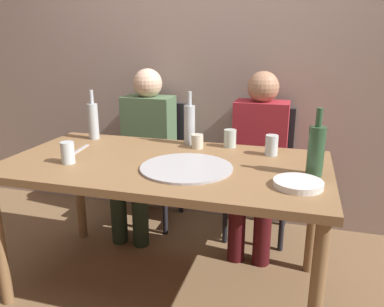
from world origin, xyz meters
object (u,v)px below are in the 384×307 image
Objects in this scene: beer_bottle at (93,120)px; short_glass at (197,141)px; water_bottle at (316,150)px; tumbler_near at (272,145)px; chair_right at (260,164)px; guest_in_sweater at (145,143)px; wine_bottle at (190,124)px; dining_table at (165,175)px; table_knife at (80,150)px; tumbler_far at (230,138)px; guest_in_beanie at (258,152)px; chair_left at (153,154)px; plate_stack at (298,184)px; pizza_tray at (186,168)px; wine_glass at (68,153)px.

beer_bottle reaches higher than short_glass.
water_bottle reaches higher than tumbler_near.
chair_right is at bearing 26.85° from beer_bottle.
short_glass is 0.07× the size of guest_in_sweater.
wine_bottle reaches higher than beer_bottle.
dining_table is 7.66× the size of table_knife.
beer_bottle is 0.88m from tumbler_far.
beer_bottle is 1.10m from guest_in_beanie.
short_glass is 0.66m from guest_in_sweater.
tumbler_near is 0.46m from guest_in_beanie.
dining_table is at bearing 115.94° from chair_left.
wine_bottle is 0.55m from guest_in_beanie.
tumbler_near is at bearing -3.27° from short_glass.
tumbler_far is at bearing 126.36° from plate_stack.
pizza_tray is 0.38m from short_glass.
guest_in_beanie is at bearing 66.22° from tumbler_far.
tumbler_far is at bearing 145.64° from chair_left.
beer_bottle is at bearing 26.85° from chair_right.
chair_left reaches higher than tumbler_far.
tumbler_near is at bearing 27.36° from dining_table.
water_bottle is at bearing 111.67° from chair_right.
wine_glass is 0.24m from table_knife.
pizza_tray is 0.39× the size of guest_in_sweater.
tumbler_near is 1.08× the size of tumbler_far.
beer_bottle is 0.27× the size of guest_in_sweater.
pizza_tray is at bearing -28.64° from beer_bottle.
wine_bottle is 0.36× the size of chair_left.
guest_in_beanie is at bearing 107.03° from plate_stack.
tumbler_near is 1.01× the size of wine_glass.
pizza_tray is 0.51× the size of chair_right.
tumbler_far is (0.88, 0.05, -0.07)m from beer_bottle.
dining_table is at bearing 63.81° from chair_right.
table_knife is at bearing 107.99° from wine_glass.
guest_in_sweater is (-0.43, 0.32, -0.24)m from wine_bottle.
wine_glass is at bearing -161.23° from dining_table.
plate_stack is 0.24× the size of chair_right.
guest_in_beanie is at bearing 19.64° from beer_bottle.
pizza_tray is 1.47× the size of beer_bottle.
chair_right is (0.41, 0.84, -0.16)m from dining_table.
water_bottle is at bearing 0.16° from dining_table.
chair_right reaches higher than plate_stack.
wine_bottle is at bearing 152.89° from water_bottle.
chair_left is 0.82m from chair_right.
dining_table is 1.87× the size of chair_right.
water_bottle is 1.36m from guest_in_sweater.
guest_in_sweater is (-0.41, 0.69, -0.04)m from dining_table.
plate_stack is 0.91m from guest_in_beanie.
beer_bottle is at bearing 151.51° from dining_table.
chair_right is 0.20m from guest_in_beanie.
short_glass is at bearing 59.65° from chair_right.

